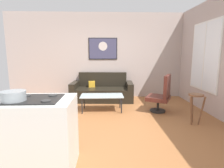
% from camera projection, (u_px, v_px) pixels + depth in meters
% --- Properties ---
extents(ground, '(6.40, 6.40, 0.04)m').
position_uv_depth(ground, '(104.00, 124.00, 3.91)').
color(ground, '#985E35').
extents(back_wall, '(6.40, 0.05, 2.80)m').
position_uv_depth(back_wall, '(104.00, 56.00, 6.07)').
color(back_wall, '#B3A29B').
rests_on(back_wall, ground).
extents(right_wall, '(0.05, 6.40, 2.80)m').
position_uv_depth(right_wall, '(221.00, 57.00, 4.07)').
color(right_wall, '#B6A29C').
rests_on(right_wall, ground).
extents(couch, '(1.97, 0.95, 0.87)m').
position_uv_depth(couch, '(102.00, 91.00, 5.79)').
color(couch, black).
rests_on(couch, ground).
extents(coffee_table, '(1.09, 0.54, 0.41)m').
position_uv_depth(coffee_table, '(102.00, 96.00, 4.69)').
color(coffee_table, silver).
rests_on(coffee_table, ground).
extents(armchair, '(0.74, 0.75, 0.96)m').
position_uv_depth(armchair, '(162.00, 95.00, 4.58)').
color(armchair, black).
rests_on(armchair, ground).
extents(bar_stool, '(0.35, 0.34, 0.65)m').
position_uv_depth(bar_stool, '(196.00, 101.00, 3.78)').
color(bar_stool, brown).
rests_on(bar_stool, ground).
extents(kitchen_counter, '(1.40, 0.70, 0.96)m').
position_uv_depth(kitchen_counter, '(18.00, 136.00, 2.26)').
color(kitchen_counter, silver).
rests_on(kitchen_counter, ground).
extents(mixing_bowl, '(0.27, 0.27, 0.13)m').
position_uv_depth(mixing_bowl, '(14.00, 97.00, 2.08)').
color(mixing_bowl, '#8C9599').
rests_on(mixing_bowl, kitchen_counter).
extents(wall_painting, '(0.94, 0.03, 0.70)m').
position_uv_depth(wall_painting, '(103.00, 49.00, 5.98)').
color(wall_painting, black).
extents(window, '(0.03, 1.30, 1.77)m').
position_uv_depth(window, '(204.00, 56.00, 4.65)').
color(window, silver).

